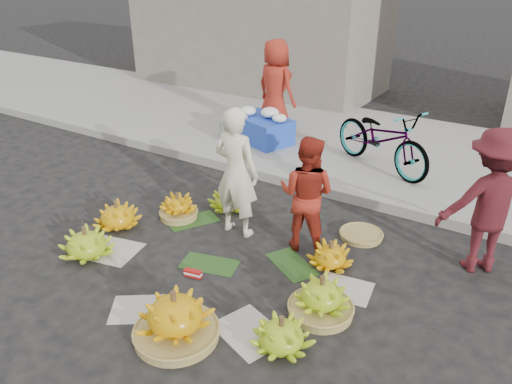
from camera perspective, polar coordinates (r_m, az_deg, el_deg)
The scene contains 23 objects.
ground at distance 5.88m, azimuth -3.37°, elevation -7.62°, with size 80.00×80.00×0.00m, color black.
curb at distance 7.50m, azimuth 6.35°, elevation 0.76°, with size 40.00×0.25×0.15m, color gray.
sidewalk at distance 9.31m, azimuth 12.14°, elevation 5.31°, with size 40.00×4.00×0.12m, color gray.
building_left at distance 13.18m, azimuth 0.52°, elevation 20.48°, with size 6.00×3.00×4.00m, color gray.
newspaper_scatter at distance 5.37m, azimuth -8.41°, elevation -11.52°, with size 3.20×1.80×0.00m, color beige, non-canonical shape.
banana_leaves at distance 6.06m, azimuth -3.05°, elevation -6.43°, with size 2.00×1.00×0.00m, color #1E4316, non-canonical shape.
banana_bunch_0 at distance 6.67m, azimuth -15.57°, elevation -2.60°, with size 0.75×0.75×0.38m.
banana_bunch_1 at distance 6.15m, azimuth -18.83°, elevation -5.58°, with size 0.79×0.79×0.39m.
banana_bunch_2 at distance 4.74m, azimuth -9.22°, elevation -13.97°, with size 0.91×0.91×0.52m.
banana_bunch_3 at distance 4.62m, azimuth 2.90°, elevation -15.99°, with size 0.67×0.67×0.36m.
banana_bunch_4 at distance 5.01m, azimuth 7.49°, elevation -11.92°, with size 0.63×0.63×0.44m.
banana_bunch_5 at distance 5.74m, azimuth 8.50°, elevation -7.16°, with size 0.54×0.54×0.32m.
banana_bunch_6 at distance 6.73m, azimuth -8.88°, elevation -1.80°, with size 0.49×0.49×0.37m.
banana_bunch_7 at distance 6.88m, azimuth -2.93°, elevation -0.74°, with size 0.63×0.63×0.37m.
basket_spare at distance 6.40m, azimuth 11.92°, elevation -4.85°, with size 0.52×0.52×0.06m, color olive.
incense_stack at distance 5.59m, azimuth -7.21°, elevation -9.23°, with size 0.20×0.06×0.08m, color #AF1512.
vendor_cream at distance 6.04m, azimuth -2.27°, elevation 2.22°, with size 0.60×0.39×1.64m, color #EDE9C7.
vendor_red at distance 5.79m, azimuth 5.80°, elevation -0.25°, with size 0.68×0.53×1.41m, color #B02D1B.
man_striped at distance 5.87m, azimuth 25.15°, elevation -1.05°, with size 1.06×0.61×1.65m, color maroon.
flower_table at distance 9.03m, azimuth 0.72°, elevation 7.38°, with size 1.24×1.00×0.63m.
grey_bucket at distance 9.13m, azimuth -3.18°, elevation 7.09°, with size 0.33×0.33×0.37m, color gray.
flower_vendor at distance 9.36m, azimuth 2.24°, elevation 11.89°, with size 0.84×0.55×1.72m, color #B02D1B.
bicycle at distance 8.01m, azimuth 14.23°, elevation 5.99°, with size 1.91×0.67×1.00m, color gray.
Camera 1 is at (2.90, -3.96, 3.24)m, focal length 35.00 mm.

